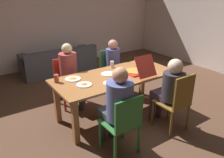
{
  "coord_description": "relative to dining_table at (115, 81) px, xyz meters",
  "views": [
    {
      "loc": [
        -2.03,
        -2.9,
        2.14
      ],
      "look_at": [
        0.0,
        0.1,
        0.66
      ],
      "focal_mm": 35.85,
      "sensor_mm": 36.0,
      "label": 1
    }
  ],
  "objects": [
    {
      "name": "person_1",
      "position": [
        0.51,
        0.74,
        0.02
      ],
      "size": [
        0.29,
        0.51,
        1.17
      ],
      "color": "#2E3239",
      "rests_on": "ground"
    },
    {
      "name": "drinking_glass_3",
      "position": [
        0.18,
        0.36,
        0.17
      ],
      "size": [
        0.07,
        0.07,
        0.12
      ],
      "primitive_type": "cylinder",
      "color": "silver",
      "rests_on": "dining_table"
    },
    {
      "name": "person_0",
      "position": [
        -0.5,
        -0.77,
        0.07
      ],
      "size": [
        0.35,
        0.55,
        1.24
      ],
      "color": "#303A3B",
      "rests_on": "ground"
    },
    {
      "name": "dining_table",
      "position": [
        0.0,
        0.0,
        0.0
      ],
      "size": [
        2.11,
        0.93,
        0.76
      ],
      "color": "#A56737",
      "rests_on": "ground"
    },
    {
      "name": "drinking_glass_1",
      "position": [
        0.8,
        0.14,
        0.15
      ],
      "size": [
        0.07,
        0.07,
        0.1
      ],
      "primitive_type": "cylinder",
      "color": "silver",
      "rests_on": "dining_table"
    },
    {
      "name": "plate_2",
      "position": [
        -0.67,
        0.25,
        0.11
      ],
      "size": [
        0.26,
        0.26,
        0.03
      ],
      "color": "white",
      "rests_on": "dining_table"
    },
    {
      "name": "plate_3",
      "position": [
        -0.27,
        -0.23,
        0.11
      ],
      "size": [
        0.2,
        0.2,
        0.03
      ],
      "color": "white",
      "rests_on": "dining_table"
    },
    {
      "name": "plate_0",
      "position": [
        -0.07,
        0.11,
        0.11
      ],
      "size": [
        0.26,
        0.26,
        0.01
      ],
      "color": "white",
      "rests_on": "dining_table"
    },
    {
      "name": "person_3",
      "position": [
        0.51,
        -0.77,
        0.04
      ],
      "size": [
        0.34,
        0.55,
        1.18
      ],
      "color": "#3C2C38",
      "rests_on": "ground"
    },
    {
      "name": "drinking_glass_2",
      "position": [
        -0.93,
        0.28,
        0.17
      ],
      "size": [
        0.08,
        0.08,
        0.13
      ],
      "primitive_type": "cylinder",
      "color": "#B44F33",
      "rests_on": "dining_table"
    },
    {
      "name": "person_2",
      "position": [
        -0.5,
        0.75,
        0.05
      ],
      "size": [
        0.32,
        0.52,
        1.22
      ],
      "color": "#313A45",
      "rests_on": "ground"
    },
    {
      "name": "couch",
      "position": [
        0.02,
        2.66,
        -0.4
      ],
      "size": [
        1.95,
        0.76,
        0.69
      ],
      "color": "#4A4C57",
      "rests_on": "ground"
    },
    {
      "name": "pizza_box_0",
      "position": [
        0.37,
        -0.13,
        0.15
      ],
      "size": [
        0.37,
        0.54,
        0.35
      ],
      "color": "red",
      "rests_on": "dining_table"
    },
    {
      "name": "ground_plane",
      "position": [
        0.0,
        0.0,
        -0.66
      ],
      "size": [
        20.0,
        20.0,
        0.0
      ],
      "primitive_type": "plane",
      "color": "brown"
    },
    {
      "name": "plate_1",
      "position": [
        -0.63,
        -0.06,
        0.11
      ],
      "size": [
        0.24,
        0.24,
        0.03
      ],
      "color": "white",
      "rests_on": "dining_table"
    },
    {
      "name": "chair_2",
      "position": [
        -0.5,
        0.9,
        -0.16
      ],
      "size": [
        0.46,
        0.44,
        0.9
      ],
      "color": "#B22C22",
      "rests_on": "ground"
    },
    {
      "name": "chair_3",
      "position": [
        0.51,
        -0.94,
        -0.12
      ],
      "size": [
        0.44,
        0.45,
        0.97
      ],
      "color": "brown",
      "rests_on": "ground"
    },
    {
      "name": "back_wall",
      "position": [
        0.0,
        3.35,
        0.74
      ],
      "size": [
        7.3,
        0.12,
        2.81
      ],
      "primitive_type": "cube",
      "color": "silver",
      "rests_on": "ground"
    },
    {
      "name": "drinking_glass_0",
      "position": [
        0.9,
        0.28,
        0.16
      ],
      "size": [
        0.07,
        0.07,
        0.11
      ],
      "primitive_type": "cylinder",
      "color": "#DAC268",
      "rests_on": "dining_table"
    },
    {
      "name": "chair_0",
      "position": [
        -0.5,
        -0.91,
        -0.16
      ],
      "size": [
        0.45,
        0.43,
        0.89
      ],
      "color": "#2E7335",
      "rests_on": "ground"
    },
    {
      "name": "side_wall_right",
      "position": [
        3.65,
        1.01,
        0.74
      ],
      "size": [
        0.12,
        5.7,
        2.81
      ],
      "primitive_type": "cube",
      "color": "silver",
      "rests_on": "ground"
    },
    {
      "name": "chair_1",
      "position": [
        0.51,
        0.9,
        -0.14
      ],
      "size": [
        0.44,
        0.4,
        0.92
      ],
      "color": "#376341",
      "rests_on": "ground"
    }
  ]
}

